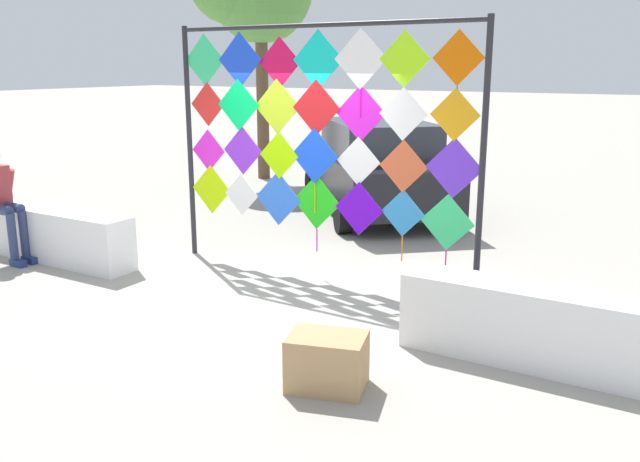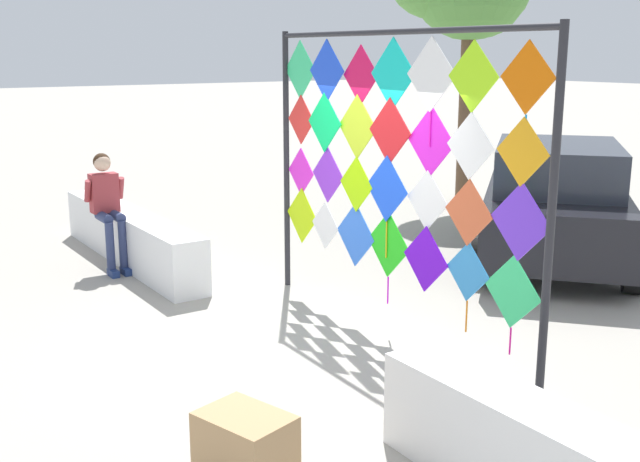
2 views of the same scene
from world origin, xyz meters
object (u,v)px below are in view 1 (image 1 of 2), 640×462
object	(u,v)px
parked_car	(377,167)
seated_vendor	(1,194)
cardboard_box_large	(327,362)
kite_display_rack	(316,127)

from	to	relation	value
parked_car	seated_vendor	bearing A→B (deg)	-118.51
parked_car	cardboard_box_large	size ratio (longest dim) A/B	6.99
seated_vendor	cardboard_box_large	world-z (taller)	seated_vendor
parked_car	cardboard_box_large	bearing A→B (deg)	-67.09
seated_vendor	parked_car	size ratio (longest dim) A/B	0.36
seated_vendor	cardboard_box_large	bearing A→B (deg)	-9.76
kite_display_rack	parked_car	xyz separation A→B (m)	(-1.03, 3.80, -1.04)
cardboard_box_large	seated_vendor	bearing A→B (deg)	170.24
kite_display_rack	seated_vendor	size ratio (longest dim) A/B	2.69
kite_display_rack	cardboard_box_large	distance (m)	3.43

